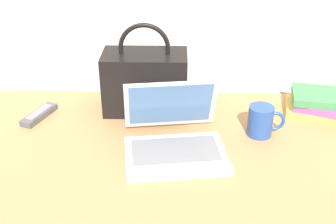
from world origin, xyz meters
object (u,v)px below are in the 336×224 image
at_px(handbag, 145,81).
at_px(remote_control_near, 39,115).
at_px(coffee_mug, 261,121).
at_px(book_stack, 316,103).
at_px(laptop, 174,137).

bearing_deg(handbag, remote_control_near, -168.94).
bearing_deg(coffee_mug, handbag, 156.85).
bearing_deg(remote_control_near, handbag, 11.06).
bearing_deg(book_stack, laptop, -153.90).
height_order(remote_control_near, book_stack, book_stack).
relative_size(laptop, handbag, 1.04).
distance_m(coffee_mug, book_stack, 0.27).
distance_m(coffee_mug, handbag, 0.44).
xyz_separation_m(coffee_mug, handbag, (-0.40, 0.17, 0.06)).
height_order(coffee_mug, book_stack, coffee_mug).
distance_m(laptop, handbag, 0.30).
distance_m(remote_control_near, book_stack, 1.00).
xyz_separation_m(coffee_mug, book_stack, (0.23, 0.16, -0.01)).
relative_size(laptop, book_stack, 1.47).
distance_m(laptop, coffee_mug, 0.31).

